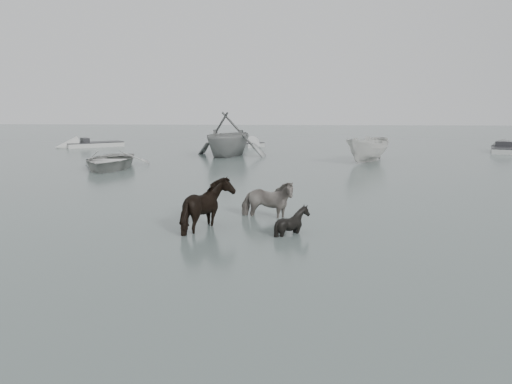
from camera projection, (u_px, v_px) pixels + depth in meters
The scene contains 10 objects.
ground at pixel (236, 241), 12.75m from camera, with size 140.00×140.00×0.00m, color #4B5956.
pony_pinto at pixel (267, 194), 15.20m from camera, with size 0.79×1.74×1.47m, color black.
pony_dark at pixel (209, 200), 13.79m from camera, with size 1.66×1.42×1.67m, color black.
pony_black at pixel (292, 214), 13.37m from camera, with size 0.89×1.00×1.10m, color black.
rowboat_lead at pixel (109, 158), 26.93m from camera, with size 3.68×5.16×1.07m, color #B3B3AE.
rowboat_trail at pixel (228, 133), 33.07m from camera, with size 5.00×5.80×3.05m, color gray.
boat_small at pixel (368, 148), 29.71m from camera, with size 1.64×4.35×1.68m, color silver.
skiff_port at pixel (504, 147), 35.60m from camera, with size 4.56×1.60×0.75m, color #AFB2AF, non-canonical shape.
skiff_outer at pixel (94, 142), 40.32m from camera, with size 6.12×1.60×0.75m, color #BABAB5, non-canonical shape.
skiff_mid at pixel (245, 142), 40.75m from camera, with size 4.47×1.60×0.75m, color #A6A8A5, non-canonical shape.
Camera 1 is at (1.30, -12.28, 3.46)m, focal length 35.00 mm.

